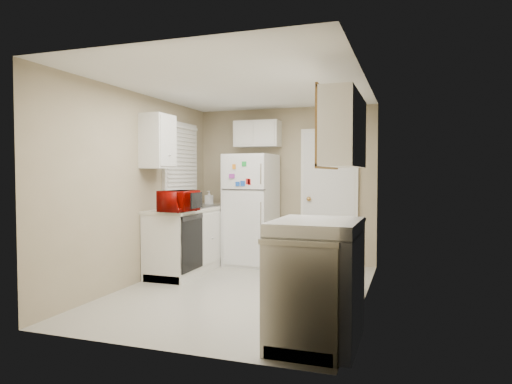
% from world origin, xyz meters
% --- Properties ---
extents(floor, '(3.80, 3.80, 0.00)m').
position_xyz_m(floor, '(0.00, 0.00, 0.00)').
color(floor, beige).
rests_on(floor, ground).
extents(ceiling, '(3.80, 3.80, 0.00)m').
position_xyz_m(ceiling, '(0.00, 0.00, 2.40)').
color(ceiling, white).
rests_on(ceiling, floor).
extents(wall_left, '(3.80, 3.80, 0.00)m').
position_xyz_m(wall_left, '(-1.40, 0.00, 1.20)').
color(wall_left, tan).
rests_on(wall_left, floor).
extents(wall_right, '(3.80, 3.80, 0.00)m').
position_xyz_m(wall_right, '(1.40, 0.00, 1.20)').
color(wall_right, tan).
rests_on(wall_right, floor).
extents(wall_back, '(2.80, 2.80, 0.00)m').
position_xyz_m(wall_back, '(0.00, 1.90, 1.20)').
color(wall_back, tan).
rests_on(wall_back, floor).
extents(wall_front, '(2.80, 2.80, 0.00)m').
position_xyz_m(wall_front, '(0.00, -1.90, 1.20)').
color(wall_front, tan).
rests_on(wall_front, floor).
extents(left_counter, '(0.60, 1.80, 0.90)m').
position_xyz_m(left_counter, '(-1.10, 0.90, 0.45)').
color(left_counter, silver).
rests_on(left_counter, floor).
extents(dishwasher, '(0.03, 0.58, 0.72)m').
position_xyz_m(dishwasher, '(-0.81, 0.30, 0.49)').
color(dishwasher, black).
rests_on(dishwasher, floor).
extents(sink, '(0.54, 0.74, 0.16)m').
position_xyz_m(sink, '(-1.10, 1.05, 0.86)').
color(sink, gray).
rests_on(sink, left_counter).
extents(microwave, '(0.52, 0.34, 0.32)m').
position_xyz_m(microwave, '(-0.92, 0.16, 1.05)').
color(microwave, '#850601').
rests_on(microwave, left_counter).
extents(soap_bottle, '(0.13, 0.13, 0.21)m').
position_xyz_m(soap_bottle, '(-1.15, 1.57, 1.00)').
color(soap_bottle, beige).
rests_on(soap_bottle, left_counter).
extents(window_blinds, '(0.10, 0.98, 1.08)m').
position_xyz_m(window_blinds, '(-1.36, 1.05, 1.60)').
color(window_blinds, silver).
rests_on(window_blinds, wall_left).
extents(upper_cabinet_left, '(0.30, 0.45, 0.70)m').
position_xyz_m(upper_cabinet_left, '(-1.25, 0.22, 1.80)').
color(upper_cabinet_left, silver).
rests_on(upper_cabinet_left, wall_left).
extents(refrigerator, '(0.73, 0.71, 1.67)m').
position_xyz_m(refrigerator, '(-0.43, 1.53, 0.84)').
color(refrigerator, silver).
rests_on(refrigerator, floor).
extents(cabinet_over_fridge, '(0.70, 0.30, 0.40)m').
position_xyz_m(cabinet_over_fridge, '(-0.40, 1.75, 2.00)').
color(cabinet_over_fridge, silver).
rests_on(cabinet_over_fridge, wall_back).
extents(interior_door, '(0.86, 0.06, 2.08)m').
position_xyz_m(interior_door, '(0.70, 1.86, 1.02)').
color(interior_door, silver).
rests_on(interior_door, floor).
extents(right_counter, '(0.60, 2.00, 0.90)m').
position_xyz_m(right_counter, '(1.10, -0.80, 0.45)').
color(right_counter, silver).
rests_on(right_counter, floor).
extents(stove, '(0.69, 0.84, 1.02)m').
position_xyz_m(stove, '(1.15, -1.35, 0.51)').
color(stove, silver).
rests_on(stove, floor).
extents(upper_cabinet_right, '(0.30, 1.20, 0.70)m').
position_xyz_m(upper_cabinet_right, '(1.25, -0.50, 1.80)').
color(upper_cabinet_right, silver).
rests_on(upper_cabinet_right, wall_right).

